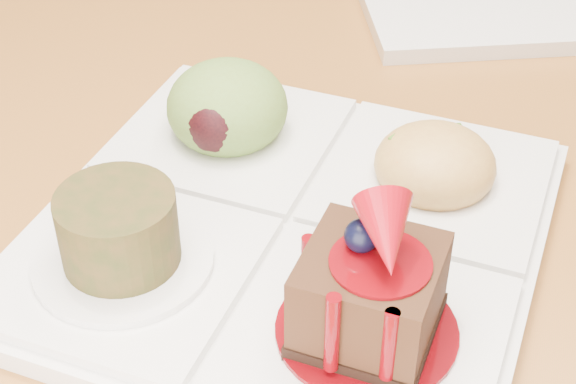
# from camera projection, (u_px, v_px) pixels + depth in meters

# --- Properties ---
(ground) EXTENTS (6.00, 6.00, 0.00)m
(ground) POSITION_uv_depth(u_px,v_px,m) (410.00, 335.00, 1.43)
(ground) COLOR #583919
(sampler_plate) EXTENTS (0.28, 0.28, 0.10)m
(sampler_plate) POSITION_uv_depth(u_px,v_px,m) (288.00, 209.00, 0.46)
(sampler_plate) COLOR silver
(sampler_plate) RESTS_ON dining_table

